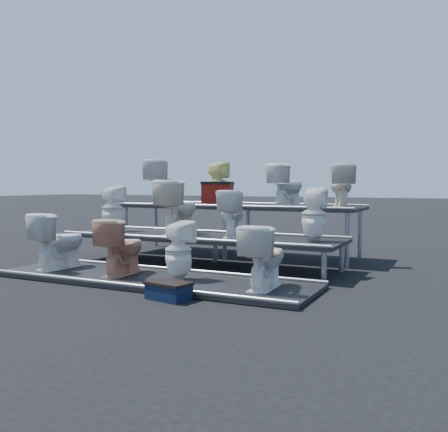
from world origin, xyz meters
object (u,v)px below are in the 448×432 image
at_px(toilet_8, 160,182).
at_px(toilet_9, 217,183).
at_px(step_stool, 169,292).
at_px(toilet_0, 59,240).
at_px(toilet_10, 287,185).
at_px(toilet_1, 122,246).
at_px(toilet_3, 264,256).
at_px(toilet_4, 112,208).
at_px(toilet_5, 178,207).
at_px(red_crate, 218,195).
at_px(toilet_6, 231,214).
at_px(toilet_7, 314,214).
at_px(toilet_11, 341,186).
at_px(toilet_2, 179,250).

distance_m(toilet_8, toilet_9, 1.17).
bearing_deg(toilet_9, step_stool, 112.92).
height_order(toilet_0, toilet_10, toilet_10).
xyz_separation_m(toilet_0, toilet_8, (-0.05, 2.60, 0.81)).
bearing_deg(toilet_1, toilet_3, 176.08).
bearing_deg(toilet_1, step_stool, 144.40).
bearing_deg(toilet_4, toilet_5, -175.10).
height_order(red_crate, step_stool, red_crate).
height_order(toilet_0, toilet_6, toilet_6).
bearing_deg(red_crate, toilet_9, 141.85).
relative_size(toilet_7, toilet_11, 1.09).
xyz_separation_m(toilet_11, step_stool, (-1.06, -3.32, -1.11)).
xyz_separation_m(toilet_6, toilet_11, (1.28, 1.30, 0.39)).
xyz_separation_m(toilet_7, toilet_8, (-3.27, 1.30, 0.44)).
distance_m(toilet_2, toilet_8, 3.37).
relative_size(toilet_6, red_crate, 1.37).
height_order(toilet_3, toilet_6, toilet_6).
bearing_deg(toilet_10, toilet_9, 13.93).
bearing_deg(red_crate, toilet_11, -14.34).
bearing_deg(toilet_8, toilet_1, 95.50).
xyz_separation_m(toilet_9, step_stool, (1.10, -3.32, -1.16)).
height_order(toilet_3, toilet_8, toilet_8).
bearing_deg(toilet_1, toilet_0, -3.92).
distance_m(toilet_4, toilet_8, 1.37).
distance_m(toilet_3, toilet_4, 3.42).
relative_size(toilet_2, toilet_6, 1.06).
height_order(toilet_5, toilet_11, toilet_11).
bearing_deg(toilet_5, toilet_11, -153.60).
height_order(toilet_1, red_crate, red_crate).
bearing_deg(toilet_8, toilet_9, 162.30).
xyz_separation_m(toilet_0, toilet_6, (2.02, 1.30, 0.35)).
relative_size(red_crate, step_stool, 1.10).
relative_size(toilet_0, red_crate, 1.56).
height_order(toilet_2, red_crate, red_crate).
distance_m(toilet_3, toilet_7, 1.37).
distance_m(toilet_11, step_stool, 3.66).
bearing_deg(toilet_2, red_crate, -54.80).
bearing_deg(toilet_11, toilet_5, 11.80).
height_order(toilet_0, step_stool, toilet_0).
bearing_deg(toilet_2, toilet_1, 18.61).
xyz_separation_m(toilet_2, toilet_3, (1.11, 0.00, -0.00)).
xyz_separation_m(toilet_9, red_crate, (0.02, -0.01, -0.20)).
relative_size(toilet_0, toilet_10, 1.12).
xyz_separation_m(toilet_3, toilet_11, (0.26, 2.60, 0.77)).
xyz_separation_m(toilet_3, toilet_10, (-0.62, 2.60, 0.78)).
relative_size(toilet_4, step_stool, 1.64).
bearing_deg(toilet_4, toilet_1, 137.13).
bearing_deg(toilet_8, toilet_2, 109.41).
height_order(toilet_11, red_crate, toilet_11).
xyz_separation_m(toilet_2, step_stool, (0.31, -0.72, -0.34)).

